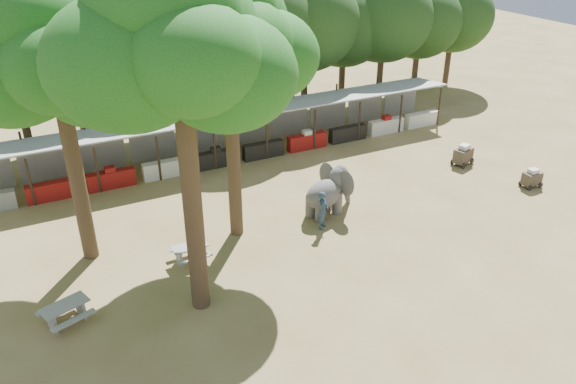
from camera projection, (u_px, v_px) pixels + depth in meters
name	position (u px, v px, depth m)	size (l,w,h in m)	color
ground	(372.00, 289.00, 20.99)	(100.00, 100.00, 0.00)	brown
vendor_stalls	(233.00, 137.00, 31.43)	(28.00, 2.99, 2.80)	gray
yard_tree_left	(48.00, 55.00, 19.28)	(7.10, 6.90, 11.02)	#332316
yard_tree_center	(172.00, 46.00, 16.05)	(7.10, 6.90, 12.04)	#332316
yard_tree_back	(222.00, 34.00, 20.72)	(7.10, 6.90, 11.36)	#332316
backdrop_trees	(198.00, 40.00, 33.53)	(46.46, 5.95, 8.33)	#332316
elephant	(329.00, 191.00, 25.69)	(2.94, 2.15, 2.18)	#484545
handler	(323.00, 210.00, 24.51)	(0.64, 0.43, 1.79)	#26384C
picnic_table_near	(66.00, 311.00, 19.07)	(1.90, 1.81, 0.77)	gray
picnic_table_far	(190.00, 251.00, 22.43)	(1.47, 1.34, 0.71)	gray
cart_front	(532.00, 178.00, 28.29)	(1.03, 0.69, 0.99)	#342B22
cart_back	(463.00, 155.00, 30.70)	(1.36, 1.09, 1.16)	#342B22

